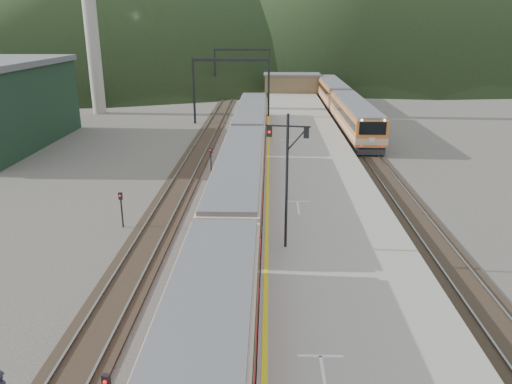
{
  "coord_description": "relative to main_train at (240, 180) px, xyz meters",
  "views": [
    {
      "loc": [
        1.95,
        -7.51,
        12.03
      ],
      "look_at": [
        1.14,
        22.07,
        2.0
      ],
      "focal_mm": 35.0,
      "sensor_mm": 36.0,
      "label": 1
    }
  ],
  "objects": [
    {
      "name": "main_train",
      "position": [
        0.0,
        0.0,
        0.0
      ],
      "size": [
        3.09,
        63.43,
        3.78
      ],
      "color": "tan",
      "rests_on": "track_main"
    },
    {
      "name": "track_main",
      "position": [
        0.0,
        15.85,
        -2.05
      ],
      "size": [
        2.6,
        200.0,
        0.23
      ],
      "color": "black",
      "rests_on": "ground"
    },
    {
      "name": "gantry_near",
      "position": [
        -2.85,
        30.85,
        3.47
      ],
      "size": [
        9.55,
        0.25,
        8.0
      ],
      "color": "black",
      "rests_on": "ground"
    },
    {
      "name": "track_second",
      "position": [
        11.5,
        15.85,
        -2.05
      ],
      "size": [
        2.6,
        200.0,
        0.23
      ],
      "color": "black",
      "rests_on": "ground"
    },
    {
      "name": "short_signal_b",
      "position": [
        -2.91,
        8.34,
        -0.65
      ],
      "size": [
        0.27,
        0.24,
        2.27
      ],
      "color": "black",
      "rests_on": "ground"
    },
    {
      "name": "platform",
      "position": [
        5.6,
        13.85,
        -1.62
      ],
      "size": [
        8.0,
        100.0,
        1.0
      ],
      "primitive_type": "cube",
      "color": "gray",
      "rests_on": "ground"
    },
    {
      "name": "signal_mast",
      "position": [
        2.83,
        -7.93,
        3.12
      ],
      "size": [
        2.18,
        0.5,
        6.94
      ],
      "color": "black",
      "rests_on": "platform"
    },
    {
      "name": "short_signal_c",
      "position": [
        -7.1,
        -3.21,
        -0.65
      ],
      "size": [
        0.23,
        0.18,
        2.27
      ],
      "color": "black",
      "rests_on": "ground"
    },
    {
      "name": "station_shed",
      "position": [
        5.6,
        53.85,
        0.45
      ],
      "size": [
        9.4,
        4.4,
        3.1
      ],
      "color": "brown",
      "rests_on": "platform"
    },
    {
      "name": "gantry_far",
      "position": [
        -2.85,
        55.85,
        3.47
      ],
      "size": [
        9.55,
        0.25,
        8.0
      ],
      "color": "black",
      "rests_on": "ground"
    },
    {
      "name": "track_far",
      "position": [
        -5.0,
        15.85,
        -2.05
      ],
      "size": [
        2.6,
        200.0,
        0.23
      ],
      "color": "black",
      "rests_on": "ground"
    },
    {
      "name": "second_train",
      "position": [
        11.5,
        34.77,
        -0.04
      ],
      "size": [
        3.03,
        41.24,
        3.7
      ],
      "color": "#CA6E2D",
      "rests_on": "track_second"
    }
  ]
}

